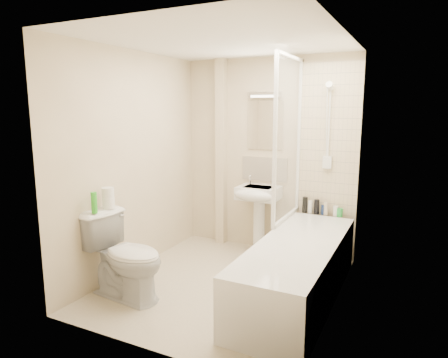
% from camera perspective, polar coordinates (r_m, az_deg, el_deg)
% --- Properties ---
extents(floor, '(2.50, 2.50, 0.00)m').
position_cam_1_polar(floor, '(4.24, -0.07, -14.87)').
color(floor, beige).
rests_on(floor, ground).
extents(wall_back, '(2.20, 0.02, 2.40)m').
position_cam_1_polar(wall_back, '(5.03, 6.26, 3.31)').
color(wall_back, beige).
rests_on(wall_back, ground).
extents(wall_left, '(0.02, 2.50, 2.40)m').
position_cam_1_polar(wall_left, '(4.48, -12.80, 2.29)').
color(wall_left, beige).
rests_on(wall_left, ground).
extents(wall_right, '(0.02, 2.50, 2.40)m').
position_cam_1_polar(wall_right, '(3.55, 16.07, 0.13)').
color(wall_right, beige).
rests_on(wall_right, ground).
extents(ceiling, '(2.20, 2.50, 0.02)m').
position_cam_1_polar(ceiling, '(3.89, -0.08, 19.12)').
color(ceiling, white).
rests_on(ceiling, wall_back).
extents(tile_back, '(0.70, 0.01, 1.75)m').
position_cam_1_polar(tile_back, '(4.79, 14.74, 5.41)').
color(tile_back, beige).
rests_on(tile_back, wall_back).
extents(tile_right, '(0.01, 2.10, 1.75)m').
position_cam_1_polar(tile_right, '(3.58, 16.24, 3.85)').
color(tile_right, beige).
rests_on(tile_right, wall_right).
extents(pipe_boxing, '(0.12, 0.12, 2.40)m').
position_cam_1_polar(pipe_boxing, '(5.22, -0.39, 3.62)').
color(pipe_boxing, beige).
rests_on(pipe_boxing, ground).
extents(splashback, '(0.60, 0.02, 0.30)m').
position_cam_1_polar(splashback, '(5.06, 5.79, 1.41)').
color(splashback, beige).
rests_on(splashback, wall_back).
extents(mirror, '(0.46, 0.01, 0.60)m').
position_cam_1_polar(mirror, '(5.00, 5.90, 7.65)').
color(mirror, white).
rests_on(mirror, wall_back).
extents(strip_light, '(0.42, 0.07, 0.07)m').
position_cam_1_polar(strip_light, '(4.98, 5.88, 11.90)').
color(strip_light, silver).
rests_on(strip_light, wall_back).
extents(bathtub, '(0.70, 2.10, 0.55)m').
position_cam_1_polar(bathtub, '(3.94, 10.45, -12.49)').
color(bathtub, white).
rests_on(bathtub, ground).
extents(shower_screen, '(0.04, 0.92, 1.80)m').
position_cam_1_polar(shower_screen, '(4.45, 9.17, 5.60)').
color(shower_screen, white).
rests_on(shower_screen, bathtub).
extents(shower_fixture, '(0.10, 0.16, 0.99)m').
position_cam_1_polar(shower_fixture, '(4.74, 14.68, 6.83)').
color(shower_fixture, white).
rests_on(shower_fixture, wall_back).
extents(pedestal_sink, '(0.50, 0.47, 0.96)m').
position_cam_1_polar(pedestal_sink, '(4.92, 4.79, -3.09)').
color(pedestal_sink, white).
rests_on(pedestal_sink, ground).
extents(bottle_black_a, '(0.06, 0.06, 0.19)m').
position_cam_1_polar(bottle_black_a, '(4.89, 11.48, -3.63)').
color(bottle_black_a, black).
rests_on(bottle_black_a, bathtub).
extents(bottle_white_a, '(0.05, 0.05, 0.15)m').
position_cam_1_polar(bottle_white_a, '(4.88, 12.20, -3.93)').
color(bottle_white_a, white).
rests_on(bottle_white_a, bathtub).
extents(bottle_black_b, '(0.06, 0.06, 0.17)m').
position_cam_1_polar(bottle_black_b, '(4.86, 13.09, -3.88)').
color(bottle_black_b, black).
rests_on(bottle_black_b, bathtub).
extents(bottle_blue, '(0.04, 0.04, 0.11)m').
position_cam_1_polar(bottle_blue, '(4.85, 13.96, -4.31)').
color(bottle_blue, navy).
rests_on(bottle_blue, bathtub).
extents(bottle_cream, '(0.05, 0.05, 0.15)m').
position_cam_1_polar(bottle_cream, '(4.84, 14.35, -4.13)').
color(bottle_cream, beige).
rests_on(bottle_cream, bathtub).
extents(bottle_white_b, '(0.06, 0.06, 0.12)m').
position_cam_1_polar(bottle_white_b, '(4.83, 15.67, -4.44)').
color(bottle_white_b, white).
rests_on(bottle_white_b, bathtub).
extents(bottle_green, '(0.07, 0.07, 0.10)m').
position_cam_1_polar(bottle_green, '(4.82, 16.18, -4.61)').
color(bottle_green, green).
rests_on(bottle_green, bathtub).
extents(toilet, '(0.65, 0.91, 0.82)m').
position_cam_1_polar(toilet, '(3.96, -13.90, -10.60)').
color(toilet, white).
rests_on(toilet, ground).
extents(toilet_roll_lower, '(0.12, 0.12, 0.10)m').
position_cam_1_polar(toilet_roll_lower, '(4.06, -16.18, -3.31)').
color(toilet_roll_lower, white).
rests_on(toilet_roll_lower, toilet).
extents(toilet_roll_upper, '(0.12, 0.12, 0.10)m').
position_cam_1_polar(toilet_roll_upper, '(4.04, -16.26, -1.89)').
color(toilet_roll_upper, white).
rests_on(toilet_roll_upper, toilet_roll_lower).
extents(green_bottle, '(0.05, 0.05, 0.20)m').
position_cam_1_polar(green_bottle, '(3.90, -18.07, -3.23)').
color(green_bottle, green).
rests_on(green_bottle, toilet).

